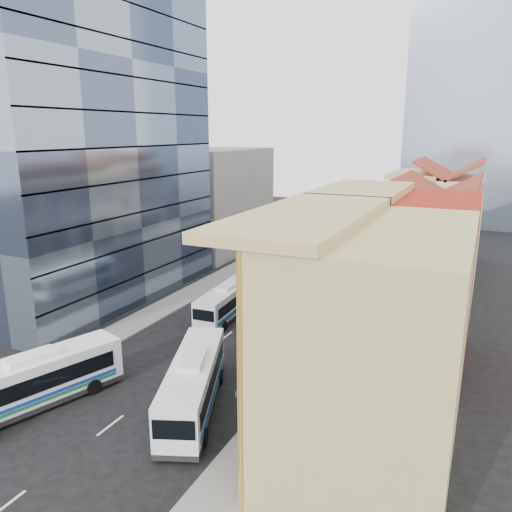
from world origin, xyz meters
The scene contains 13 objects.
ground centered at (0.00, 0.00, 0.00)m, with size 200.00×200.00×0.00m, color black.
sidewalk_right centered at (8.50, 22.00, 0.07)m, with size 3.00×90.00×0.15m, color slate.
sidewalk_left centered at (-8.50, 22.00, 0.07)m, with size 3.00×90.00×0.15m, color slate.
shophouse_tan centered at (14.00, 5.00, 6.00)m, with size 8.00×14.00×12.00m, color tan.
shophouse_red centered at (14.00, 17.00, 6.00)m, with size 8.00×10.00×12.00m, color #A12012.
shophouse_cream_near centered at (14.00, 26.50, 5.00)m, with size 8.00×9.00×10.00m, color beige.
shophouse_cream_mid centered at (14.00, 35.50, 5.00)m, with size 8.00×9.00×10.00m, color beige.
shophouse_cream_far centered at (14.00, 46.00, 5.50)m, with size 8.00×12.00×11.00m, color beige.
office_tower centered at (-17.00, 19.00, 15.00)m, with size 12.00×26.00×30.00m, color #3C4760.
office_block_far centered at (-16.00, 42.00, 7.00)m, with size 10.00×18.00×14.00m, color gray.
bus_left_near centered at (-5.50, 0.72, 1.73)m, with size 2.53×10.81×3.47m, color white, non-canonical shape.
bus_left_far centered at (-2.00, 19.07, 1.53)m, with size 2.23×9.54×3.06m, color silver, non-canonical shape.
bus_right centered at (3.41, 4.53, 1.72)m, with size 2.51×10.71×3.44m, color white, non-canonical shape.
Camera 1 is at (18.20, -18.49, 16.37)m, focal length 35.00 mm.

